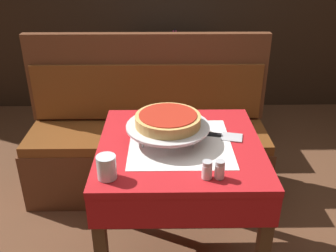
# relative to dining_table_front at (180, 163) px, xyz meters

# --- Properties ---
(dining_table_front) EXTENTS (0.72, 0.72, 0.73)m
(dining_table_front) POSITION_rel_dining_table_front_xyz_m (0.00, 0.00, 0.00)
(dining_table_front) COLOR red
(dining_table_front) RESTS_ON ground_plane
(dining_table_rear) EXTENTS (0.86, 0.86, 0.74)m
(dining_table_rear) POSITION_rel_dining_table_front_xyz_m (0.01, 1.54, -0.00)
(dining_table_rear) COLOR #194799
(dining_table_rear) RESTS_ON ground_plane
(booth_bench) EXTENTS (1.53, 0.45, 1.02)m
(booth_bench) POSITION_rel_dining_table_front_xyz_m (-0.17, 0.69, -0.31)
(booth_bench) COLOR brown
(booth_bench) RESTS_ON ground_plane
(pizza_pan_stand) EXTENTS (0.37, 0.37, 0.08)m
(pizza_pan_stand) POSITION_rel_dining_table_front_xyz_m (-0.05, 0.02, 0.17)
(pizza_pan_stand) COLOR #ADADB2
(pizza_pan_stand) RESTS_ON dining_table_front
(deep_dish_pizza) EXTENTS (0.29, 0.29, 0.05)m
(deep_dish_pizza) POSITION_rel_dining_table_front_xyz_m (-0.05, 0.02, 0.21)
(deep_dish_pizza) COLOR tan
(deep_dish_pizza) RESTS_ON pizza_pan_stand
(pizza_server) EXTENTS (0.28, 0.11, 0.01)m
(pizza_server) POSITION_rel_dining_table_front_xyz_m (0.16, 0.06, 0.11)
(pizza_server) COLOR #BCBCC1
(pizza_server) RESTS_ON dining_table_front
(water_glass_near) EXTENTS (0.07, 0.07, 0.09)m
(water_glass_near) POSITION_rel_dining_table_front_xyz_m (-0.29, -0.27, 0.15)
(water_glass_near) COLOR silver
(water_glass_near) RESTS_ON dining_table_front
(salt_shaker) EXTENTS (0.04, 0.04, 0.07)m
(salt_shaker) POSITION_rel_dining_table_front_xyz_m (0.09, -0.27, 0.14)
(salt_shaker) COLOR silver
(salt_shaker) RESTS_ON dining_table_front
(pepper_shaker) EXTENTS (0.04, 0.04, 0.07)m
(pepper_shaker) POSITION_rel_dining_table_front_xyz_m (0.14, -0.27, 0.14)
(pepper_shaker) COLOR silver
(pepper_shaker) RESTS_ON dining_table_front
(condiment_caddy) EXTENTS (0.15, 0.15, 0.15)m
(condiment_caddy) POSITION_rel_dining_table_front_xyz_m (0.02, 1.60, 0.15)
(condiment_caddy) COLOR black
(condiment_caddy) RESTS_ON dining_table_rear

